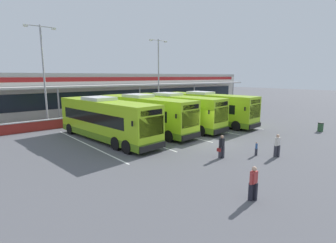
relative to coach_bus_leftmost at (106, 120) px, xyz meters
name	(u,v)px	position (x,y,z in m)	size (l,w,h in m)	color
ground_plane	(209,141)	(6.44, -6.29, -1.79)	(200.00, 200.00, 0.00)	#56565B
terminal_building	(82,92)	(6.44, 20.62, 1.23)	(70.00, 13.00, 6.00)	beige
red_barrier_wall	(122,116)	(6.44, 8.21, -1.23)	(60.00, 0.40, 1.10)	maroon
coach_bus_leftmost	(106,120)	(0.00, 0.00, 0.00)	(3.73, 12.32, 3.78)	#9ED11E
coach_bus_left_centre	(144,115)	(4.51, 0.50, 0.00)	(3.73, 12.32, 3.78)	#9ED11E
coach_bus_centre	(174,111)	(8.32, 0.25, 0.00)	(3.73, 12.32, 3.78)	#9ED11E
coach_bus_right_centre	(207,109)	(12.87, -0.54, 0.00)	(3.73, 12.32, 3.78)	#9ED11E
bay_stripe_far_west	(87,144)	(-1.96, -0.29, -1.78)	(0.14, 13.00, 0.01)	silver
bay_stripe_west	(130,137)	(2.24, -0.29, -1.78)	(0.14, 13.00, 0.01)	silver
bay_stripe_mid_west	(164,130)	(6.44, -0.29, -1.78)	(0.14, 13.00, 0.01)	silver
bay_stripe_centre	(192,125)	(10.64, -0.29, -1.78)	(0.14, 13.00, 0.01)	silver
bay_stripe_mid_east	(215,121)	(14.84, -0.29, -1.78)	(0.14, 13.00, 0.01)	silver
pedestrian_with_handbag	(222,146)	(3.57, -9.84, -0.93)	(0.62, 0.30, 1.62)	#33333D
pedestrian_in_dark_coat	(277,145)	(6.74, -12.22, -0.91)	(0.53, 0.31, 1.62)	#33333D
pedestrian_child	(256,148)	(5.93, -11.10, -1.24)	(0.31, 0.22, 1.00)	#33333D
pedestrian_near_bin	(253,182)	(-0.30, -14.57, -0.91)	(0.53, 0.30, 1.62)	black
lamp_post_west	(44,70)	(-1.95, 10.28, 4.50)	(3.24, 0.28, 11.00)	#9E9EA3
lamp_post_centre	(159,72)	(14.42, 10.49, 4.50)	(3.24, 0.28, 11.00)	#9E9EA3
litter_bin	(321,127)	(18.24, -11.14, -1.32)	(0.54, 0.54, 0.93)	#2D5133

